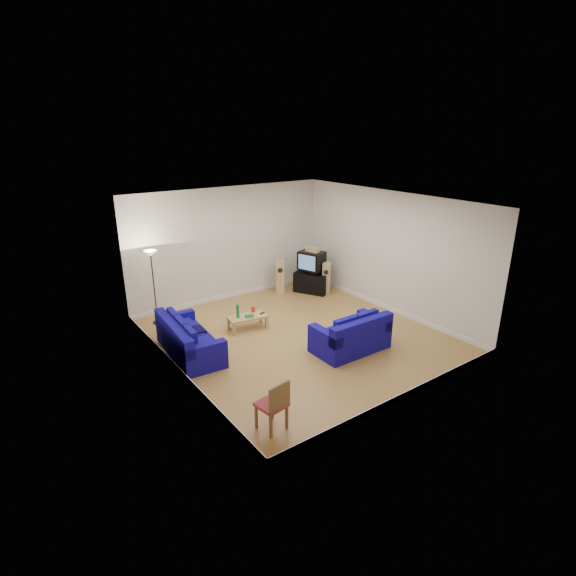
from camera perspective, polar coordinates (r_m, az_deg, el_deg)
room at (r=10.23m, az=1.31°, el=1.73°), size 6.01×6.51×3.21m
sofa_three_seat at (r=10.10m, az=-12.65°, el=-6.67°), size 1.04×2.13×0.80m
sofa_loveseat at (r=10.11m, az=8.11°, el=-6.21°), size 1.69×0.96×0.84m
coffee_table at (r=11.10m, az=-5.17°, el=-3.78°), size 1.02×0.62×0.35m
bottle at (r=10.93m, az=-6.39°, el=-2.95°), size 0.09×0.09×0.33m
tissue_box at (r=10.98m, az=-4.94°, el=-3.51°), size 0.21×0.14×0.08m
red_canister at (r=11.27m, az=-4.45°, el=-2.70°), size 0.11×0.11×0.14m
remote at (r=11.18m, az=-3.27°, el=-3.19°), size 0.16×0.09×0.02m
tv_stand at (r=13.55m, az=3.02°, el=0.73°), size 0.95×1.13×0.61m
av_receiver at (r=13.43m, az=3.16°, el=2.16°), size 0.47×0.53×0.11m
television at (r=13.32m, az=3.01°, el=3.49°), size 0.73×0.84×0.55m
centre_speaker at (r=13.22m, az=3.11°, el=4.92°), size 0.25×0.44×0.15m
speaker_left at (r=13.39m, az=-1.02°, el=1.47°), size 0.36×0.38×1.03m
speaker_right at (r=13.39m, az=4.91°, el=1.27°), size 0.36×0.36×0.96m
floor_lamp at (r=11.45m, az=-16.94°, el=2.97°), size 0.33×0.33×1.90m
dining_chair at (r=7.47m, az=-1.77°, el=-14.44°), size 0.50×0.50×0.91m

